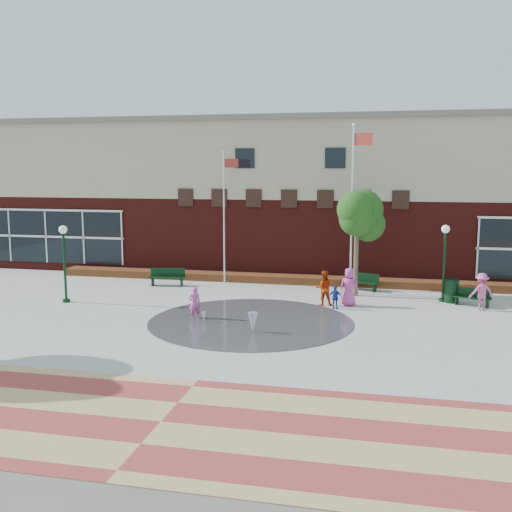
% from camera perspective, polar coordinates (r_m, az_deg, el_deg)
% --- Properties ---
extents(ground, '(120.00, 120.00, 0.00)m').
position_cam_1_polar(ground, '(21.87, -2.28, -8.26)').
color(ground, '#666056').
rests_on(ground, ground).
extents(plaza_concrete, '(46.00, 18.00, 0.01)m').
position_cam_1_polar(plaza_concrete, '(25.62, 0.00, -5.75)').
color(plaza_concrete, '#A8A8A0').
rests_on(plaza_concrete, ground).
extents(paver_band, '(46.00, 6.00, 0.01)m').
position_cam_1_polar(paver_band, '(15.61, -9.06, -15.36)').
color(paver_band, '#9B3933').
rests_on(paver_band, ground).
extents(splash_pad, '(8.40, 8.40, 0.01)m').
position_cam_1_polar(splash_pad, '(24.68, -0.50, -6.31)').
color(splash_pad, '#383A3D').
rests_on(splash_pad, ground).
extents(library_building, '(44.40, 10.40, 9.20)m').
position_cam_1_polar(library_building, '(38.15, 4.39, 5.93)').
color(library_building, '#561513').
rests_on(library_building, ground).
extents(flower_bed, '(26.00, 1.20, 0.40)m').
position_cam_1_polar(flower_bed, '(32.91, 2.85, -2.60)').
color(flower_bed, maroon).
rests_on(flower_bed, ground).
extents(flagpole_left, '(0.79, 0.36, 7.14)m').
position_cam_1_polar(flagpole_left, '(32.23, -3.00, 4.31)').
color(flagpole_left, white).
rests_on(flagpole_left, ground).
extents(flagpole_right, '(1.00, 0.38, 8.41)m').
position_cam_1_polar(flagpole_right, '(29.86, 9.24, 5.27)').
color(flagpole_right, white).
rests_on(flagpole_right, ground).
extents(lamp_left, '(0.38, 0.38, 3.63)m').
position_cam_1_polar(lamp_left, '(29.19, -17.80, 0.10)').
color(lamp_left, black).
rests_on(lamp_left, ground).
extents(lamp_right, '(0.39, 0.39, 3.65)m').
position_cam_1_polar(lamp_right, '(29.28, 17.51, 0.15)').
color(lamp_right, black).
rests_on(lamp_right, ground).
extents(bench_left, '(1.93, 0.81, 0.94)m').
position_cam_1_polar(bench_left, '(32.39, -8.45, -2.31)').
color(bench_left, black).
rests_on(bench_left, ground).
extents(bench_mid, '(1.85, 0.99, 0.90)m').
position_cam_1_polar(bench_mid, '(31.33, 9.94, -2.73)').
color(bench_mid, black).
rests_on(bench_mid, ground).
extents(bench_right, '(1.68, 1.07, 0.82)m').
position_cam_1_polar(bench_right, '(29.05, 19.88, -4.04)').
color(bench_right, black).
rests_on(bench_right, ground).
extents(trash_can, '(0.70, 0.70, 1.15)m').
position_cam_1_polar(trash_can, '(29.49, 18.12, -3.14)').
color(trash_can, black).
rests_on(trash_can, ground).
extents(tree_mid, '(3.24, 3.24, 5.47)m').
position_cam_1_polar(tree_mid, '(29.44, 9.61, 3.82)').
color(tree_mid, '#483D2E').
rests_on(tree_mid, ground).
extents(water_jet_a, '(0.39, 0.39, 0.76)m').
position_cam_1_polar(water_jet_a, '(23.11, -0.31, -7.33)').
color(water_jet_a, white).
rests_on(water_jet_a, ground).
extents(water_jet_b, '(0.18, 0.18, 0.42)m').
position_cam_1_polar(water_jet_b, '(24.71, -5.00, -6.33)').
color(water_jet_b, white).
rests_on(water_jet_b, ground).
extents(child_splash, '(0.59, 0.54, 1.36)m').
position_cam_1_polar(child_splash, '(25.19, -5.86, -4.47)').
color(child_splash, '#D749AA').
rests_on(child_splash, ground).
extents(adult_red, '(0.92, 0.79, 1.62)m').
position_cam_1_polar(adult_red, '(27.60, 6.47, -3.06)').
color(adult_red, '#BD330B').
rests_on(adult_red, ground).
extents(adult_pink, '(0.95, 0.71, 1.76)m').
position_cam_1_polar(adult_pink, '(27.66, 8.86, -2.93)').
color(adult_pink, '#CF42A2').
rests_on(adult_pink, ground).
extents(child_blue, '(0.68, 0.41, 1.08)m').
position_cam_1_polar(child_blue, '(26.97, 7.58, -3.93)').
color(child_blue, '#1C2DA8').
rests_on(child_blue, ground).
extents(person_bench, '(1.21, 0.89, 1.68)m').
position_cam_1_polar(person_bench, '(28.31, 20.69, -3.21)').
color(person_bench, '#C4508D').
rests_on(person_bench, ground).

